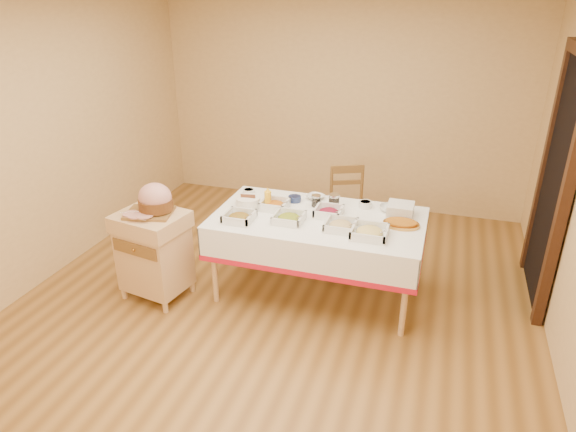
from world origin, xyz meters
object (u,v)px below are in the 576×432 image
(dining_chair, at_px, (348,207))
(preserve_jar_right, at_px, (334,202))
(brass_platter, at_px, (401,224))
(plate_stack, at_px, (400,210))
(ham_on_board, at_px, (154,201))
(butcher_cart, at_px, (154,250))
(dining_table, at_px, (318,234))
(bread_basket, at_px, (248,201))
(preserve_jar_left, at_px, (316,201))
(mustard_bottle, at_px, (268,198))

(dining_chair, xyz_separation_m, preserve_jar_right, (0.01, -0.79, 0.37))
(brass_platter, bearing_deg, plate_stack, 99.05)
(ham_on_board, distance_m, preserve_jar_right, 1.57)
(dining_chair, distance_m, preserve_jar_right, 0.87)
(preserve_jar_right, bearing_deg, brass_platter, -17.78)
(butcher_cart, bearing_deg, dining_table, 19.53)
(bread_basket, bearing_deg, butcher_cart, -142.18)
(dining_table, distance_m, preserve_jar_left, 0.32)
(preserve_jar_left, height_order, preserve_jar_right, preserve_jar_right)
(mustard_bottle, bearing_deg, butcher_cart, -147.75)
(preserve_jar_right, relative_size, brass_platter, 0.42)
(butcher_cart, bearing_deg, preserve_jar_right, 26.63)
(dining_table, height_order, butcher_cart, butcher_cart)
(dining_chair, height_order, bread_basket, dining_chair)
(dining_chair, height_order, preserve_jar_right, preserve_jar_right)
(dining_table, height_order, plate_stack, plate_stack)
(dining_chair, xyz_separation_m, mustard_bottle, (-0.56, -0.96, 0.40))
(butcher_cart, xyz_separation_m, brass_platter, (2.07, 0.53, 0.32))
(butcher_cart, distance_m, preserve_jar_left, 1.51)
(preserve_jar_right, bearing_deg, ham_on_board, -153.75)
(butcher_cart, xyz_separation_m, ham_on_board, (0.04, 0.03, 0.47))
(dining_table, bearing_deg, plate_stack, 20.54)
(mustard_bottle, height_order, plate_stack, mustard_bottle)
(preserve_jar_right, relative_size, bread_basket, 0.58)
(ham_on_board, height_order, brass_platter, ham_on_board)
(dining_table, xyz_separation_m, plate_stack, (0.67, 0.25, 0.22))
(ham_on_board, distance_m, plate_stack, 2.12)
(preserve_jar_right, height_order, mustard_bottle, mustard_bottle)
(dining_table, bearing_deg, preserve_jar_right, 71.36)
(dining_chair, relative_size, preserve_jar_right, 6.68)
(preserve_jar_left, xyz_separation_m, bread_basket, (-0.59, -0.17, -0.01))
(mustard_bottle, xyz_separation_m, bread_basket, (-0.19, -0.02, -0.04))
(dining_chair, height_order, ham_on_board, ham_on_board)
(butcher_cart, bearing_deg, brass_platter, 14.27)
(dining_chair, distance_m, bread_basket, 1.28)
(butcher_cart, xyz_separation_m, dining_chair, (1.44, 1.51, -0.01))
(dining_table, relative_size, plate_stack, 8.20)
(butcher_cart, xyz_separation_m, bread_basket, (0.69, 0.54, 0.34))
(plate_stack, bearing_deg, ham_on_board, -160.58)
(mustard_bottle, height_order, bread_basket, mustard_bottle)
(dining_table, height_order, preserve_jar_left, preserve_jar_left)
(preserve_jar_left, bearing_deg, bread_basket, -163.81)
(ham_on_board, relative_size, brass_platter, 1.34)
(dining_chair, xyz_separation_m, brass_platter, (0.63, -0.99, 0.33))
(ham_on_board, bearing_deg, bread_basket, 37.80)
(preserve_jar_right, bearing_deg, bread_basket, -165.97)
(ham_on_board, height_order, bread_basket, ham_on_board)
(dining_chair, relative_size, preserve_jar_left, 7.89)
(butcher_cart, distance_m, bread_basket, 0.94)
(preserve_jar_left, relative_size, plate_stack, 0.49)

